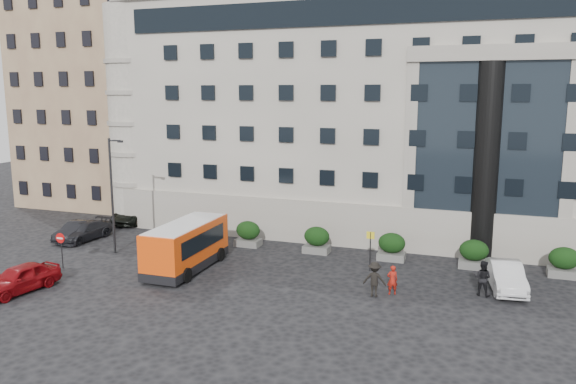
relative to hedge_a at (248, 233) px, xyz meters
name	(u,v)px	position (x,y,z in m)	size (l,w,h in m)	color
ground	(258,287)	(4.00, -7.80, -0.93)	(120.00, 120.00, 0.00)	black
civic_building	(416,116)	(10.00, 14.20, 8.07)	(44.00, 24.00, 18.00)	gray
entrance_column	(486,162)	(16.00, 2.50, 5.57)	(1.80, 1.80, 13.00)	black
apartment_near	(114,102)	(-20.00, 12.20, 9.07)	(14.00, 14.00, 20.00)	#87684E
apartment_far	(179,92)	(-23.00, 30.20, 10.07)	(13.00, 13.00, 22.00)	brown
hedge_a	(248,233)	(0.00, 0.00, 0.00)	(1.80, 1.26, 1.84)	#5F5F5C
hedge_b	(317,240)	(5.20, 0.00, 0.00)	(1.80, 1.26, 1.84)	#5F5F5C
hedge_c	(392,246)	(10.40, 0.00, 0.00)	(1.80, 1.26, 1.84)	#5F5F5C
hedge_d	(474,254)	(15.60, 0.00, 0.00)	(1.80, 1.26, 1.84)	#5F5F5C
hedge_e	(564,262)	(20.80, 0.00, 0.00)	(1.80, 1.26, 1.84)	#5F5F5C
street_lamp	(113,191)	(-7.94, -4.80, 3.44)	(1.16, 0.18, 8.00)	#262628
bus_stop_sign	(370,244)	(9.50, -2.80, 0.80)	(0.50, 0.08, 2.52)	#262628
no_entry_sign	(61,243)	(-9.00, -8.84, 0.72)	(0.64, 0.16, 2.32)	#262628
minibus	(186,244)	(-1.46, -6.32, 0.71)	(2.77, 7.16, 2.98)	#F2470B
red_truck	(165,190)	(-13.48, 10.62, 0.62)	(2.89, 5.73, 3.02)	maroon
parked_car_a	(20,278)	(-8.26, -13.03, -0.15)	(1.84, 4.58, 1.56)	maroon
parked_car_b	(76,231)	(-13.00, -2.70, -0.24)	(1.45, 4.17, 1.37)	black
parked_car_c	(85,231)	(-12.32, -2.63, -0.24)	(1.92, 4.72, 1.37)	black
parked_car_d	(138,213)	(-11.89, 3.77, -0.16)	(2.54, 5.51, 1.53)	black
white_taxi	(506,276)	(17.43, -3.57, -0.14)	(1.68, 4.80, 1.58)	silver
pedestrian_a	(392,280)	(11.48, -6.46, -0.10)	(0.60, 0.40, 1.65)	#A71A10
pedestrian_b	(482,278)	(16.17, -4.98, 0.06)	(0.96, 0.75, 1.98)	black
pedestrian_c	(375,279)	(10.61, -7.11, 0.05)	(1.26, 0.73, 1.95)	black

